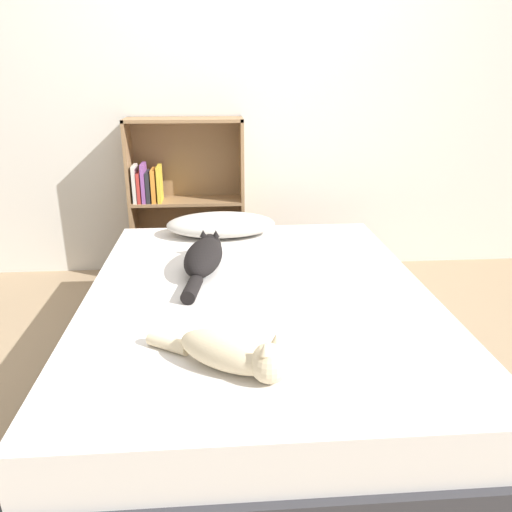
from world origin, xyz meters
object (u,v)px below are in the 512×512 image
(pillow, at_px, (221,225))
(cat_light, at_px, (235,354))
(bed, at_px, (259,336))
(bookshelf, at_px, (183,197))
(cat_dark, at_px, (204,257))

(pillow, relative_size, cat_light, 1.34)
(bed, xyz_separation_m, bookshelf, (-0.39, 1.32, 0.32))
(bed, distance_m, pillow, 0.84)
(pillow, distance_m, cat_light, 1.39)
(cat_light, bearing_deg, bed, 111.48)
(cat_light, xyz_separation_m, bookshelf, (-0.27, 1.93, 0.04))
(bed, relative_size, bookshelf, 1.86)
(bed, height_order, pillow, pillow)
(pillow, xyz_separation_m, bookshelf, (-0.24, 0.54, 0.03))
(cat_dark, bearing_deg, bed, -128.97)
(cat_light, bearing_deg, cat_dark, 130.37)
(pillow, height_order, cat_light, cat_light)
(bed, bearing_deg, cat_dark, 132.54)
(cat_dark, bearing_deg, cat_light, -164.05)
(cat_dark, relative_size, bookshelf, 0.59)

